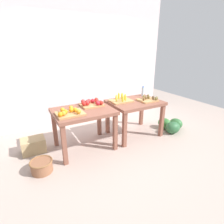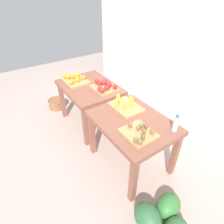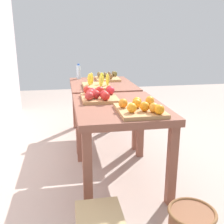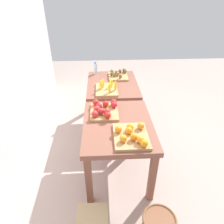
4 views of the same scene
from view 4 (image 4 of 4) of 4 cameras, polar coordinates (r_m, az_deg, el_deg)
ground_plane at (r=3.30m, az=0.66°, el=-8.13°), size 8.00×8.00×0.00m
display_table_left at (r=2.46m, az=1.59°, el=-5.16°), size 1.04×0.80×0.75m
display_table_right at (r=3.42m, az=0.11°, el=6.29°), size 1.04×0.80×0.75m
orange_bin at (r=2.17m, az=5.38°, el=-6.33°), size 0.45×0.36×0.11m
apple_bin at (r=2.55m, az=-2.25°, el=0.63°), size 0.42×0.35×0.11m
banana_crate at (r=3.10m, az=-1.42°, el=6.49°), size 0.44×0.32×0.17m
kiwi_bin at (r=3.59m, az=1.66°, el=10.07°), size 0.37×0.33×0.10m
water_bottle at (r=3.71m, az=-4.56°, el=11.84°), size 0.06×0.06×0.21m
watermelon_pile at (r=4.43m, az=2.72°, el=5.18°), size 0.59×0.60×0.26m
wicker_basket at (r=2.38m, az=12.72°, el=-27.79°), size 0.34×0.34×0.19m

